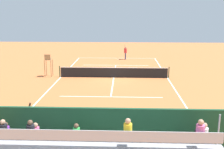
% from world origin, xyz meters
% --- Properties ---
extents(ground_plane, '(60.00, 60.00, 0.00)m').
position_xyz_m(ground_plane, '(0.00, 0.00, 0.00)').
color(ground_plane, '#C66B38').
extents(court_line_markings, '(10.10, 22.20, 0.01)m').
position_xyz_m(court_line_markings, '(0.00, -0.04, 0.00)').
color(court_line_markings, white).
rests_on(court_line_markings, ground).
extents(tennis_net, '(10.30, 0.10, 1.07)m').
position_xyz_m(tennis_net, '(0.00, 0.00, 0.50)').
color(tennis_net, black).
rests_on(tennis_net, ground).
extents(backdrop_wall, '(18.00, 0.16, 2.00)m').
position_xyz_m(backdrop_wall, '(0.00, 14.00, 1.00)').
color(backdrop_wall, '#1E4C2D').
rests_on(backdrop_wall, ground).
extents(bleacher_stand, '(9.06, 2.40, 2.48)m').
position_xyz_m(bleacher_stand, '(0.03, 15.34, 0.95)').
color(bleacher_stand, '#B2B2B7').
rests_on(bleacher_stand, ground).
extents(umpire_chair, '(0.67, 0.67, 2.14)m').
position_xyz_m(umpire_chair, '(6.20, -0.19, 1.31)').
color(umpire_chair, '#A88456').
rests_on(umpire_chair, ground).
extents(courtside_bench, '(1.80, 0.40, 0.93)m').
position_xyz_m(courtside_bench, '(-2.15, 13.27, 0.56)').
color(courtside_bench, '#234C2D').
rests_on(courtside_bench, ground).
extents(equipment_bag, '(0.90, 0.36, 0.36)m').
position_xyz_m(equipment_bag, '(-0.37, 13.40, 0.18)').
color(equipment_bag, '#B22D2D').
rests_on(equipment_bag, ground).
extents(tennis_player, '(0.39, 0.54, 1.93)m').
position_xyz_m(tennis_player, '(-1.12, -10.05, 1.02)').
color(tennis_player, navy).
rests_on(tennis_player, ground).
extents(tennis_racket, '(0.57, 0.33, 0.03)m').
position_xyz_m(tennis_racket, '(-0.20, -9.87, 0.01)').
color(tennis_racket, black).
rests_on(tennis_racket, ground).
extents(tennis_ball_near, '(0.07, 0.07, 0.07)m').
position_xyz_m(tennis_ball_near, '(0.70, -6.72, 0.03)').
color(tennis_ball_near, '#CCDB33').
rests_on(tennis_ball_near, ground).
extents(tennis_ball_far, '(0.07, 0.07, 0.07)m').
position_xyz_m(tennis_ball_far, '(0.14, -6.30, 0.03)').
color(tennis_ball_far, '#CCDB33').
rests_on(tennis_ball_far, ground).
extents(line_judge, '(0.44, 0.56, 1.93)m').
position_xyz_m(line_judge, '(3.56, 13.38, 1.02)').
color(line_judge, '#232328').
rests_on(line_judge, ground).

